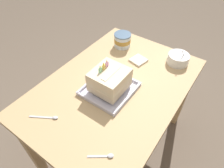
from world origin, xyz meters
TOP-DOWN VIEW (x-y plane):
  - ground_plane at (0.00, 0.00)m, footprint 8.00×8.00m
  - dining_table at (0.00, 0.00)m, footprint 1.15×0.79m
  - foil_tray at (-0.05, 0.00)m, footprint 0.29×0.27m
  - birthday_cake at (-0.05, 0.00)m, footprint 0.20×0.19m
  - bowl_stack at (0.43, -0.23)m, footprint 0.15×0.15m
  - ice_cream_tub at (0.38, 0.19)m, footprint 0.13×0.13m
  - serving_spoon_near_tray at (-0.40, 0.14)m, footprint 0.09×0.14m
  - serving_spoon_by_bowls at (-0.40, -0.23)m, footprint 0.09×0.11m
  - napkin_pile at (0.29, -0.00)m, footprint 0.12×0.12m

SIDE VIEW (x-z plane):
  - ground_plane at x=0.00m, z-range 0.00..0.00m
  - dining_table at x=0.00m, z-range 0.26..0.97m
  - serving_spoon_near_tray at x=-0.40m, z-range 0.71..0.72m
  - serving_spoon_by_bowls at x=-0.40m, z-range 0.71..0.72m
  - napkin_pile at x=0.29m, z-range 0.71..0.73m
  - foil_tray at x=-0.05m, z-range 0.71..0.73m
  - bowl_stack at x=0.43m, z-range 0.68..0.81m
  - ice_cream_tub at x=0.38m, z-range 0.71..0.82m
  - birthday_cake at x=-0.05m, z-range 0.72..0.89m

